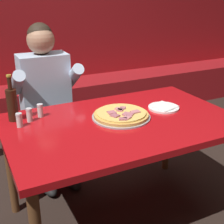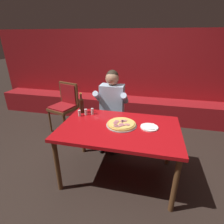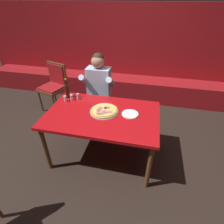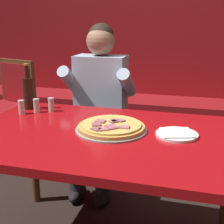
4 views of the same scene
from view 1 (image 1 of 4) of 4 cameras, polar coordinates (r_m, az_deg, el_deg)
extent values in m
plane|color=black|center=(2.34, 1.61, -18.53)|extent=(24.00, 24.00, 0.00)
cube|color=maroon|center=(3.89, -13.76, 12.86)|extent=(6.80, 0.16, 1.90)
cube|color=maroon|center=(3.76, -11.66, 1.37)|extent=(6.46, 0.48, 0.46)
cylinder|color=brown|center=(2.29, -18.11, -9.87)|extent=(0.06, 0.06, 0.70)
cylinder|color=brown|center=(2.73, 10.08, -3.72)|extent=(0.06, 0.06, 0.70)
cube|color=#B20F14|center=(1.95, 1.83, -2.11)|extent=(1.44, 0.91, 0.04)
cylinder|color=#9E9EA3|center=(1.99, 1.68, -0.89)|extent=(0.37, 0.37, 0.01)
cylinder|color=gold|center=(1.98, 1.69, -0.51)|extent=(0.35, 0.35, 0.02)
cylinder|color=#E5BC5B|center=(1.98, 1.69, -0.14)|extent=(0.31, 0.31, 0.01)
cube|color=#B76670|center=(1.96, -0.06, -0.08)|extent=(0.05, 0.05, 0.01)
cube|color=#C6757A|center=(2.01, 1.31, 0.54)|extent=(0.06, 0.06, 0.01)
cube|color=#B76670|center=(2.03, 1.99, 0.78)|extent=(0.05, 0.05, 0.01)
cube|color=#A85B66|center=(1.86, 2.00, -1.27)|extent=(0.06, 0.05, 0.01)
cube|color=#B76670|center=(1.99, 1.49, 0.35)|extent=(0.05, 0.05, 0.01)
cube|color=#A85B66|center=(1.91, 0.59, -0.68)|extent=(0.06, 0.06, 0.01)
cube|color=#B76670|center=(1.93, 2.95, -0.41)|extent=(0.08, 0.08, 0.01)
cube|color=#C6757A|center=(1.97, 4.21, 0.08)|extent=(0.06, 0.05, 0.01)
cube|color=#C6757A|center=(1.88, 2.80, -0.98)|extent=(0.06, 0.06, 0.01)
cylinder|color=white|center=(2.16, 9.42, 0.80)|extent=(0.21, 0.21, 0.01)
cube|color=white|center=(2.16, 9.43, 1.05)|extent=(0.19, 0.19, 0.01)
cylinder|color=black|center=(2.01, -17.76, 1.19)|extent=(0.07, 0.07, 0.20)
cylinder|color=black|center=(1.96, -18.23, 5.01)|extent=(0.03, 0.03, 0.08)
cylinder|color=#B29933|center=(1.95, -18.39, 6.30)|extent=(0.03, 0.03, 0.01)
cylinder|color=silver|center=(1.98, -14.86, -0.71)|extent=(0.04, 0.04, 0.07)
cylinder|color=#28231E|center=(1.99, -14.82, -1.09)|extent=(0.03, 0.03, 0.04)
cylinder|color=silver|center=(1.97, -14.98, 0.45)|extent=(0.04, 0.04, 0.01)
cylinder|color=silver|center=(2.04, -12.98, 0.09)|extent=(0.04, 0.04, 0.07)
cylinder|color=#B23323|center=(2.04, -12.95, -0.29)|extent=(0.03, 0.03, 0.04)
cylinder|color=silver|center=(2.02, -13.08, 1.22)|extent=(0.04, 0.04, 0.01)
cylinder|color=silver|center=(1.92, -16.57, -1.63)|extent=(0.04, 0.04, 0.07)
cylinder|color=silver|center=(1.93, -16.52, -2.03)|extent=(0.03, 0.03, 0.04)
cylinder|color=silver|center=(1.91, -16.71, -0.45)|extent=(0.04, 0.04, 0.01)
ellipsoid|color=black|center=(2.59, -11.36, -13.31)|extent=(0.11, 0.24, 0.09)
ellipsoid|color=black|center=(2.63, -7.07, -12.35)|extent=(0.11, 0.24, 0.09)
cylinder|color=#282833|center=(2.49, -11.68, -9.81)|extent=(0.11, 0.11, 0.43)
cylinder|color=#282833|center=(2.53, -7.27, -8.88)|extent=(0.11, 0.11, 0.43)
cube|color=#282833|center=(2.46, -10.54, -2.65)|extent=(0.34, 0.40, 0.12)
cube|color=silver|center=(2.55, -12.23, 4.57)|extent=(0.38, 0.22, 0.52)
cylinder|color=silver|center=(2.41, -16.95, 5.11)|extent=(0.09, 0.30, 0.25)
cylinder|color=silver|center=(2.51, -7.03, 6.56)|extent=(0.09, 0.30, 0.25)
sphere|color=tan|center=(2.47, -12.91, 12.68)|extent=(0.21, 0.21, 0.21)
sphere|color=#2D2319|center=(2.48, -13.07, 13.52)|extent=(0.19, 0.19, 0.19)
camera|label=2|loc=(1.23, 81.32, 15.26)|focal=28.00mm
camera|label=3|loc=(1.47, 80.67, 25.07)|focal=28.00mm
camera|label=4|loc=(1.30, 56.15, 2.63)|focal=50.00mm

